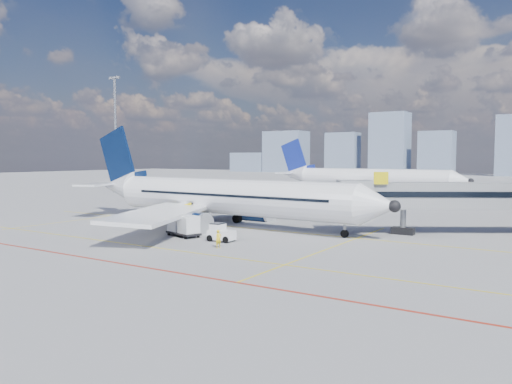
# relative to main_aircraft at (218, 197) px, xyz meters

# --- Properties ---
(ground) EXTENTS (420.00, 420.00, 0.00)m
(ground) POSITION_rel_main_aircraft_xyz_m (2.82, -8.35, -3.22)
(ground) COLOR gray
(ground) RESTS_ON ground
(apron_markings) EXTENTS (90.00, 35.12, 0.01)m
(apron_markings) POSITION_rel_main_aircraft_xyz_m (2.25, -12.26, -3.21)
(apron_markings) COLOR #D8C20B
(apron_markings) RESTS_ON ground
(jet_bridge) EXTENTS (23.55, 15.78, 6.30)m
(jet_bridge) POSITION_rel_main_aircraft_xyz_m (26.33, 8.56, 0.52)
(jet_bridge) COLOR gray
(jet_bridge) RESTS_ON ground
(floodlight_mast_nw) EXTENTS (3.20, 0.61, 25.45)m
(floodlight_mast_nw) POSITION_rel_main_aircraft_xyz_m (-52.18, 31.65, 10.37)
(floodlight_mast_nw) COLOR gray
(floodlight_mast_nw) RESTS_ON ground
(distant_skyline) EXTENTS (243.94, 13.71, 28.06)m
(distant_skyline) POSITION_rel_main_aircraft_xyz_m (-17.94, 181.65, 6.89)
(distant_skyline) COLOR slate
(distant_skyline) RESTS_ON ground
(main_aircraft) EXTENTS (41.59, 36.23, 12.12)m
(main_aircraft) POSITION_rel_main_aircraft_xyz_m (0.00, 0.00, 0.00)
(main_aircraft) COLOR white
(main_aircraft) RESTS_ON ground
(second_aircraft) EXTENTS (42.37, 36.89, 12.37)m
(second_aircraft) POSITION_rel_main_aircraft_xyz_m (-2.81, 54.39, -0.00)
(second_aircraft) COLOR white
(second_aircraft) RESTS_ON ground
(baggage_tug) EXTENTS (2.46, 1.53, 1.67)m
(baggage_tug) POSITION_rel_main_aircraft_xyz_m (6.88, -8.71, -2.42)
(baggage_tug) COLOR white
(baggage_tug) RESTS_ON ground
(cargo_dolly) EXTENTS (4.14, 2.71, 2.09)m
(cargo_dolly) POSITION_rel_main_aircraft_xyz_m (2.18, -8.43, -2.07)
(cargo_dolly) COLOR black
(cargo_dolly) RESTS_ON ground
(belt_loader) EXTENTS (6.45, 3.58, 2.62)m
(belt_loader) POSITION_rel_main_aircraft_xyz_m (-5.92, -2.98, -2.54)
(belt_loader) COLOR black
(belt_loader) RESTS_ON ground
(ramp_worker) EXTENTS (0.55, 0.67, 1.56)m
(ramp_worker) POSITION_rel_main_aircraft_xyz_m (8.81, -11.55, -2.44)
(ramp_worker) COLOR yellow
(ramp_worker) RESTS_ON ground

